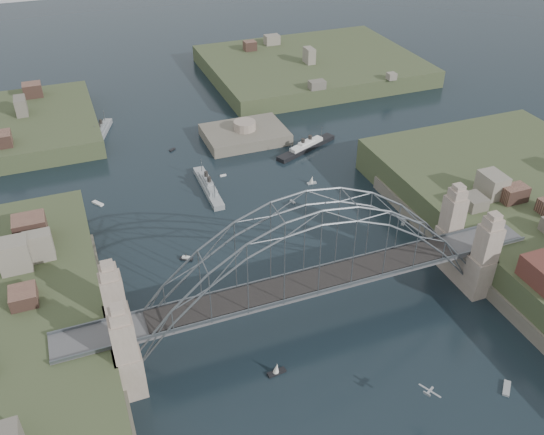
{
  "coord_description": "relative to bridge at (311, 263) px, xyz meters",
  "views": [
    {
      "loc": [
        -32.64,
        -67.1,
        72.14
      ],
      "look_at": [
        0.0,
        18.0,
        10.0
      ],
      "focal_mm": 38.34,
      "sensor_mm": 36.0,
      "label": 1
    }
  ],
  "objects": [
    {
      "name": "bridge",
      "position": [
        0.0,
        0.0,
        0.0
      ],
      "size": [
        84.0,
        13.8,
        24.6
      ],
      "color": "#515153",
      "rests_on": "ground"
    },
    {
      "name": "naval_cruiser_near",
      "position": [
        -4.65,
        47.97,
        -11.44
      ],
      "size": [
        2.68,
        19.1,
        5.72
      ],
      "color": "#94999C",
      "rests_on": "ground"
    },
    {
      "name": "ground",
      "position": [
        0.0,
        0.0,
        -12.32
      ],
      "size": [
        500.0,
        500.0,
        0.0
      ],
      "primitive_type": "plane",
      "color": "black",
      "rests_on": "ground"
    },
    {
      "name": "naval_cruiser_far",
      "position": [
        -24.45,
        86.72,
        -11.44
      ],
      "size": [
        8.0,
        16.6,
        5.68
      ],
      "color": "#94999C",
      "rests_on": "ground"
    },
    {
      "name": "headland_ne",
      "position": [
        50.0,
        110.0,
        -11.57
      ],
      "size": [
        70.0,
        55.0,
        9.5
      ],
      "primitive_type": "cube",
      "color": "#394426",
      "rests_on": "ground"
    },
    {
      "name": "small_boat_d",
      "position": [
        19.39,
        41.8,
        -11.44
      ],
      "size": [
        2.32,
        1.04,
        2.38
      ],
      "color": "white",
      "rests_on": "ground"
    },
    {
      "name": "ocean_liner",
      "position": [
        25.33,
        58.52,
        -11.56
      ],
      "size": [
        19.4,
        10.63,
        4.91
      ],
      "color": "black",
      "rests_on": "ground"
    },
    {
      "name": "small_boat_c",
      "position": [
        -9.77,
        -9.47,
        -11.58
      ],
      "size": [
        3.12,
        1.3,
        2.38
      ],
      "color": "white",
      "rests_on": "ground"
    },
    {
      "name": "small_boat_f",
      "position": [
        0.48,
        52.96,
        -12.17
      ],
      "size": [
        1.54,
        0.56,
        0.45
      ],
      "color": "white",
      "rests_on": "ground"
    },
    {
      "name": "small_boat_i",
      "position": [
        31.16,
        19.27,
        -12.17
      ],
      "size": [
        2.03,
        1.97,
        0.45
      ],
      "color": "white",
      "rests_on": "ground"
    },
    {
      "name": "small_boat_b",
      "position": [
        11.84,
        35.68,
        -12.17
      ],
      "size": [
        0.91,
        1.64,
        0.45
      ],
      "color": "white",
      "rests_on": "ground"
    },
    {
      "name": "small_boat_g",
      "position": [
        22.16,
        -25.06,
        -12.17
      ],
      "size": [
        2.88,
        2.89,
        0.45
      ],
      "color": "white",
      "rests_on": "ground"
    },
    {
      "name": "small_boat_a",
      "position": [
        -16.07,
        23.89,
        -12.04
      ],
      "size": [
        2.62,
        2.09,
        1.43
      ],
      "color": "white",
      "rests_on": "ground"
    },
    {
      "name": "small_boat_h",
      "position": [
        -8.16,
        70.85,
        -12.17
      ],
      "size": [
        1.88,
        1.66,
        0.45
      ],
      "color": "white",
      "rests_on": "ground"
    },
    {
      "name": "small_boat_e",
      "position": [
        -29.98,
        51.05,
        -12.17
      ],
      "size": [
        2.48,
        3.03,
        0.45
      ],
      "color": "white",
      "rests_on": "ground"
    },
    {
      "name": "aeroplane",
      "position": [
        7.85,
        -24.3,
        -7.48
      ],
      "size": [
        2.03,
        3.29,
        0.51
      ],
      "color": "#A4A6AB"
    },
    {
      "name": "fort_island",
      "position": [
        12.0,
        70.0,
        -12.66
      ],
      "size": [
        22.0,
        16.0,
        9.4
      ],
      "color": "#5D574A",
      "rests_on": "ground"
    }
  ]
}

